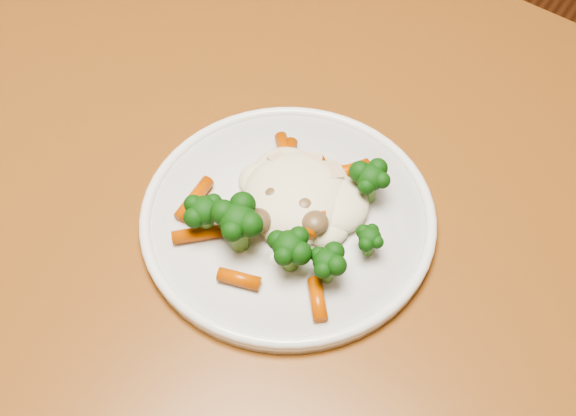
# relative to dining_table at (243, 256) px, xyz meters

# --- Properties ---
(dining_table) EXTENTS (1.35, 0.96, 0.75)m
(dining_table) POSITION_rel_dining_table_xyz_m (0.00, 0.00, 0.00)
(dining_table) COLOR brown
(dining_table) RESTS_ON ground
(plate) EXTENTS (0.26, 0.26, 0.01)m
(plate) POSITION_rel_dining_table_xyz_m (0.05, 0.01, 0.10)
(plate) COLOR white
(plate) RESTS_ON dining_table
(meal) EXTENTS (0.18, 0.18, 0.05)m
(meal) POSITION_rel_dining_table_xyz_m (0.06, 0.00, 0.12)
(meal) COLOR #F2E9C2
(meal) RESTS_ON plate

